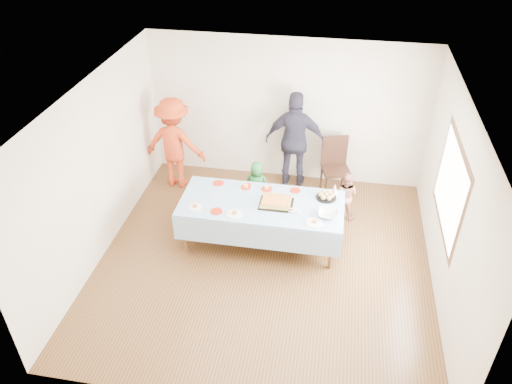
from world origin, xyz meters
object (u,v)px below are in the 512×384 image
dining_chair (335,163)px  adult_left (175,143)px  party_table (262,206)px  birthday_cake (276,202)px

dining_chair → adult_left: bearing=169.9°
party_table → birthday_cake: size_ratio=4.93×
birthday_cake → dining_chair: size_ratio=0.47×
dining_chair → birthday_cake: bearing=-131.4°
birthday_cake → dining_chair: dining_chair is taller
party_table → dining_chair: (1.06, 1.70, -0.13)m
dining_chair → adult_left: 2.91m
birthday_cake → adult_left: adult_left is taller
dining_chair → adult_left: size_ratio=0.62×
party_table → adult_left: 2.33m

